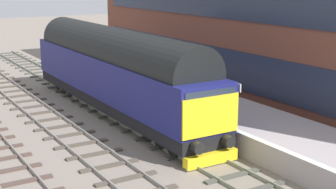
{
  "coord_description": "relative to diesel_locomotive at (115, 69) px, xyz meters",
  "views": [
    {
      "loc": [
        -11.04,
        -19.2,
        7.39
      ],
      "look_at": [
        0.2,
        -0.54,
        2.12
      ],
      "focal_mm": 53.12,
      "sensor_mm": 36.0,
      "label": 1
    }
  ],
  "objects": [
    {
      "name": "track_main",
      "position": [
        -0.0,
        -4.65,
        -2.42
      ],
      "size": [
        2.5,
        60.0,
        0.15
      ],
      "color": "gray",
      "rests_on": "ground"
    },
    {
      "name": "station_platform",
      "position": [
        3.6,
        -4.65,
        -1.98
      ],
      "size": [
        4.0,
        44.0,
        1.01
      ],
      "color": "#A89FA2",
      "rests_on": "ground"
    },
    {
      "name": "track_adjacent_west",
      "position": [
        -3.54,
        -4.65,
        -2.42
      ],
      "size": [
        2.5,
        60.0,
        0.15
      ],
      "color": "gray",
      "rests_on": "ground"
    },
    {
      "name": "platform_number_sign",
      "position": [
        1.92,
        -8.0,
        -0.17
      ],
      "size": [
        0.1,
        0.44,
        1.97
      ],
      "color": "slate",
      "rests_on": "station_platform"
    },
    {
      "name": "waiting_passenger",
      "position": [
        2.63,
        2.27,
        -0.49
      ],
      "size": [
        0.36,
        0.51,
        1.64
      ],
      "rotation": [
        0.0,
        0.0,
        1.63
      ],
      "color": "#312F40",
      "rests_on": "station_platform"
    },
    {
      "name": "diesel_locomotive",
      "position": [
        0.0,
        0.0,
        0.0
      ],
      "size": [
        2.74,
        17.94,
        4.68
      ],
      "color": "black",
      "rests_on": "ground"
    },
    {
      "name": "track_adjacent_far_west",
      "position": [
        -7.04,
        -4.65,
        -2.42
      ],
      "size": [
        2.5,
        60.0,
        0.15
      ],
      "color": "slate",
      "rests_on": "ground"
    },
    {
      "name": "station_building",
      "position": [
        9.5,
        -1.14,
        3.33
      ],
      "size": [
        5.83,
        33.23,
        11.61
      ],
      "color": "brown",
      "rests_on": "ground"
    },
    {
      "name": "ground_plane",
      "position": [
        -0.0,
        -4.65,
        -2.48
      ],
      "size": [
        140.0,
        140.0,
        0.0
      ],
      "primitive_type": "plane",
      "color": "gray",
      "rests_on": "ground"
    }
  ]
}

